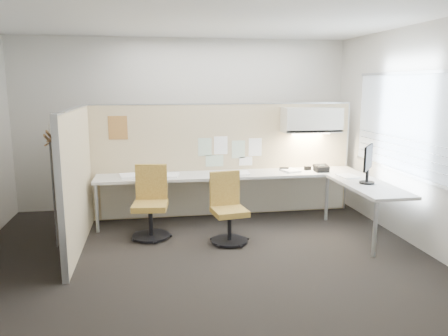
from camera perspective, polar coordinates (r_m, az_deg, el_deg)
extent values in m
cube|color=black|center=(5.51, -2.98, -11.09)|extent=(5.50, 4.50, 0.01)
cube|color=white|center=(5.17, -3.31, 19.21)|extent=(5.50, 4.50, 0.01)
cube|color=beige|center=(7.38, -5.13, 5.75)|extent=(5.50, 0.02, 2.80)
cube|color=beige|center=(2.96, 1.83, -1.92)|extent=(5.50, 0.02, 2.80)
cube|color=beige|center=(6.11, 23.51, 3.82)|extent=(0.02, 4.50, 2.80)
cube|color=#A3B2BE|center=(6.08, 23.42, 5.22)|extent=(0.01, 2.80, 1.30)
cube|color=tan|center=(6.88, -0.05, 1.00)|extent=(4.10, 0.06, 1.75)
cube|color=tan|center=(5.78, -18.62, -1.49)|extent=(0.06, 2.20, 1.75)
cube|color=beige|center=(6.60, 0.85, -0.89)|extent=(4.00, 0.60, 0.04)
cube|color=beige|center=(6.19, 18.35, -2.23)|extent=(0.60, 1.47, 0.04)
cube|color=beige|center=(6.94, 0.44, -3.39)|extent=(3.90, 0.02, 0.64)
cylinder|color=#A5A8AA|center=(6.38, -16.29, -5.11)|extent=(0.05, 0.05, 0.69)
cylinder|color=#A5A8AA|center=(5.59, 19.12, -7.56)|extent=(0.05, 0.05, 0.69)
cylinder|color=#A5A8AA|center=(6.86, 13.26, -3.86)|extent=(0.05, 0.05, 0.69)
cube|color=beige|center=(6.95, 11.35, 6.17)|extent=(0.90, 0.36, 0.38)
cube|color=#FFEABF|center=(6.97, 11.29, 4.45)|extent=(0.60, 0.06, 0.02)
cube|color=#8CBF8C|center=(6.76, -2.51, 2.75)|extent=(0.21, 0.00, 0.28)
cube|color=white|center=(6.80, -0.42, 2.97)|extent=(0.21, 0.00, 0.28)
cube|color=#8CBF8C|center=(6.86, 1.89, 2.45)|extent=(0.21, 0.00, 0.28)
cube|color=white|center=(6.91, 4.09, 2.74)|extent=(0.21, 0.00, 0.28)
cube|color=#8CBF8C|center=(6.82, -1.25, 0.96)|extent=(0.28, 0.00, 0.18)
cube|color=white|center=(6.91, 2.86, 0.91)|extent=(0.21, 0.00, 0.14)
cube|color=orange|center=(6.69, -13.70, 5.13)|extent=(0.28, 0.00, 0.35)
cylinder|color=black|center=(6.08, -9.50, -8.73)|extent=(0.51, 0.51, 0.03)
cylinder|color=black|center=(6.02, -9.55, -6.97)|extent=(0.06, 0.06, 0.39)
cube|color=gold|center=(5.95, -9.62, -4.90)|extent=(0.50, 0.50, 0.08)
cube|color=gold|center=(6.09, -9.47, -1.77)|extent=(0.44, 0.11, 0.49)
cylinder|color=black|center=(5.83, 0.72, -9.46)|extent=(0.48, 0.48, 0.03)
cylinder|color=black|center=(5.77, 0.72, -7.74)|extent=(0.06, 0.06, 0.37)
cube|color=gold|center=(5.71, 0.73, -5.72)|extent=(0.48, 0.48, 0.07)
cube|color=gold|center=(5.82, 0.09, -2.65)|extent=(0.41, 0.11, 0.46)
cylinder|color=black|center=(6.23, 18.14, -1.81)|extent=(0.21, 0.21, 0.02)
cylinder|color=black|center=(6.21, 18.19, -1.02)|extent=(0.04, 0.04, 0.19)
cube|color=black|center=(6.16, 18.33, 1.32)|extent=(0.33, 0.41, 0.33)
cube|color=black|center=(6.16, 18.33, 1.32)|extent=(0.28, 0.36, 0.29)
cube|color=black|center=(6.88, 12.60, -0.06)|extent=(0.20, 0.19, 0.12)
cylinder|color=black|center=(6.86, 11.85, 0.23)|extent=(0.04, 0.17, 0.04)
cube|color=black|center=(6.88, 7.85, -0.11)|extent=(0.14, 0.06, 0.05)
cube|color=black|center=(6.97, 10.86, -0.02)|extent=(0.10, 0.07, 0.06)
cube|color=silver|center=(4.76, -20.95, 6.79)|extent=(0.14, 0.02, 0.02)
cylinder|color=silver|center=(4.78, -21.71, 5.73)|extent=(0.02, 0.02, 0.14)
cube|color=#AD7F4C|center=(4.79, -21.60, 4.19)|extent=(0.02, 0.44, 0.12)
cube|color=#AD7F4C|center=(4.83, -21.84, 3.74)|extent=(0.02, 0.44, 0.12)
cube|color=gray|center=(4.85, -21.31, -3.35)|extent=(0.01, 0.07, 1.11)
cube|color=white|center=(6.50, -12.42, -0.99)|extent=(0.28, 0.33, 0.03)
cube|color=white|center=(6.47, -6.99, -0.93)|extent=(0.27, 0.33, 0.02)
cube|color=white|center=(6.61, 2.29, -0.64)|extent=(0.25, 0.31, 0.01)
cube|color=white|center=(6.83, 8.63, -0.31)|extent=(0.30, 0.35, 0.03)
cube|color=white|center=(6.59, 15.84, -1.05)|extent=(0.26, 0.33, 0.02)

